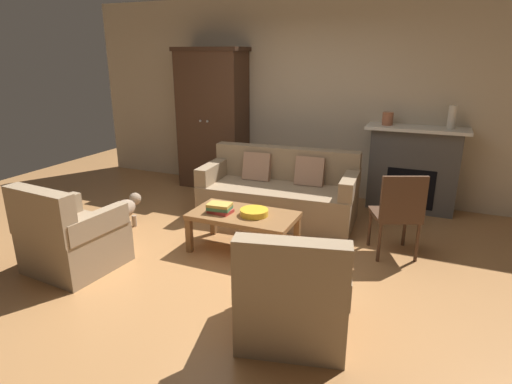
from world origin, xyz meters
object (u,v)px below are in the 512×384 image
Objects in this scene: fruit_bowl at (254,212)px; side_chair_wooden at (398,210)px; armchair_near_left at (70,239)px; mantel_vase_terracotta at (388,119)px; dog at (125,209)px; fireplace at (413,168)px; mantel_vase_cream at (452,117)px; armoire at (213,119)px; armchair_near_right at (293,297)px; book_stack at (220,208)px; couch at (279,194)px; coffee_table at (243,218)px.

side_chair_wooden is (1.37, 0.48, 0.06)m from fruit_bowl.
armchair_near_left is 0.98× the size of side_chair_wooden.
fruit_bowl is at bearing -160.51° from side_chair_wooden.
mantel_vase_terracotta is at bearing 50.96° from armchair_near_left.
armchair_near_left is at bearing -78.75° from dog.
fireplace is 4.21m from armchair_near_left.
mantel_vase_terracotta is 0.18× the size of side_chair_wooden.
fruit_bowl is 2.81m from mantel_vase_cream.
armoire is 2.57m from mantel_vase_terracotta.
armoire is 7.25× the size of mantel_vase_cream.
armchair_near_right is at bearing -3.08° from armchair_near_left.
book_stack is at bearing -168.92° from fruit_bowl.
fruit_bowl is at bearing -124.06° from fireplace.
book_stack is 0.29× the size of side_chair_wooden.
couch is 2.24× the size of armchair_near_left.
book_stack is at bearing -162.77° from coffee_table.
couch is at bearing -139.03° from mantel_vase_terracotta.
book_stack is at bearing 40.65° from armchair_near_left.
coffee_table is (-0.01, -1.05, 0.05)m from couch.
couch is at bearing 158.87° from side_chair_wooden.
mantel_vase_terracotta is at bearing 86.66° from armchair_near_right.
armchair_near_right is 2.74m from dog.
mantel_vase_terracotta is (1.13, 0.98, 0.89)m from couch.
armchair_near_right reaches higher than book_stack.
armchair_near_left is (0.09, -3.00, -0.74)m from armoire.
armchair_near_right is (0.94, -2.21, -0.00)m from couch.
mantel_vase_terracotta is at bearing 37.40° from dog.
fruit_bowl is at bearing -116.35° from mantel_vase_terracotta.
dog is at bearing 177.74° from book_stack.
side_chair_wooden is at bearing -90.79° from fireplace.
mantel_vase_terracotta is 1.74m from side_chair_wooden.
fruit_bowl is 1.42m from armchair_near_right.
mantel_vase_terracotta is (1.13, 2.03, 0.84)m from coffee_table.
side_chair_wooden is (2.93, -1.49, -0.54)m from armoire.
armchair_near_left is (-2.86, -3.08, -0.25)m from fireplace.
mantel_vase_terracotta reaches higher than armchair_near_right.
book_stack is 2.62m from mantel_vase_terracotta.
armchair_near_left is 1.03m from dog.
fireplace reaches higher than couch.
couch is at bearing -152.60° from mantel_vase_cream.
book_stack is at bearing -162.21° from side_chair_wooden.
couch is 1.16m from book_stack.
side_chair_wooden reaches higher than armchair_near_left.
dog is (-2.50, 1.13, -0.07)m from armchair_near_right.
armoire is at bearing -178.66° from mantel_vase_terracotta.
mantel_vase_terracotta is (1.37, 2.10, 0.73)m from book_stack.
fireplace is 1.82m from couch.
mantel_vase_cream is at bearing 75.48° from side_chair_wooden.
fruit_bowl is (0.12, -1.06, 0.13)m from couch.
armchair_near_left is at bearing -142.67° from coffee_table.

